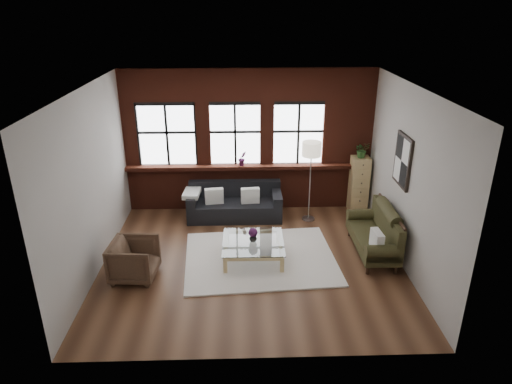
{
  "coord_description": "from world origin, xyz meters",
  "views": [
    {
      "loc": [
        -0.16,
        -7.34,
        4.49
      ],
      "look_at": [
        0.1,
        0.6,
        1.15
      ],
      "focal_mm": 32.0,
      "sensor_mm": 36.0,
      "label": 1
    }
  ],
  "objects_px": {
    "vase": "(253,238)",
    "dark_sofa": "(235,202)",
    "armchair": "(134,260)",
    "drawer_chest": "(359,184)",
    "coffee_table": "(253,250)",
    "vintage_settee": "(373,232)",
    "floor_lamp": "(310,179)"
  },
  "relations": [
    {
      "from": "vase",
      "to": "drawer_chest",
      "type": "distance_m",
      "value": 3.23
    },
    {
      "from": "floor_lamp",
      "to": "vase",
      "type": "bearing_deg",
      "value": -127.76
    },
    {
      "from": "dark_sofa",
      "to": "coffee_table",
      "type": "bearing_deg",
      "value": -78.65
    },
    {
      "from": "dark_sofa",
      "to": "vintage_settee",
      "type": "bearing_deg",
      "value": -32.44
    },
    {
      "from": "armchair",
      "to": "drawer_chest",
      "type": "distance_m",
      "value": 5.26
    },
    {
      "from": "dark_sofa",
      "to": "coffee_table",
      "type": "xyz_separation_m",
      "value": [
        0.36,
        -1.8,
        -0.19
      ]
    },
    {
      "from": "vintage_settee",
      "to": "armchair",
      "type": "xyz_separation_m",
      "value": [
        -4.34,
        -0.69,
        -0.1
      ]
    },
    {
      "from": "vase",
      "to": "coffee_table",
      "type": "bearing_deg",
      "value": 116.57
    },
    {
      "from": "dark_sofa",
      "to": "vase",
      "type": "height_order",
      "value": "dark_sofa"
    },
    {
      "from": "vase",
      "to": "dark_sofa",
      "type": "bearing_deg",
      "value": 101.35
    },
    {
      "from": "dark_sofa",
      "to": "vase",
      "type": "relative_size",
      "value": 13.54
    },
    {
      "from": "coffee_table",
      "to": "vase",
      "type": "relative_size",
      "value": 7.39
    },
    {
      "from": "armchair",
      "to": "vase",
      "type": "distance_m",
      "value": 2.15
    },
    {
      "from": "dark_sofa",
      "to": "vase",
      "type": "xyz_separation_m",
      "value": [
        0.36,
        -1.8,
        0.07
      ]
    },
    {
      "from": "dark_sofa",
      "to": "drawer_chest",
      "type": "distance_m",
      "value": 2.85
    },
    {
      "from": "coffee_table",
      "to": "drawer_chest",
      "type": "relative_size",
      "value": 0.88
    },
    {
      "from": "armchair",
      "to": "drawer_chest",
      "type": "relative_size",
      "value": 0.6
    },
    {
      "from": "vintage_settee",
      "to": "coffee_table",
      "type": "distance_m",
      "value": 2.29
    },
    {
      "from": "dark_sofa",
      "to": "armchair",
      "type": "bearing_deg",
      "value": -125.89
    },
    {
      "from": "armchair",
      "to": "coffee_table",
      "type": "height_order",
      "value": "armchair"
    },
    {
      "from": "armchair",
      "to": "coffee_table",
      "type": "distance_m",
      "value": 2.16
    },
    {
      "from": "vintage_settee",
      "to": "vase",
      "type": "xyz_separation_m",
      "value": [
        -2.27,
        -0.13,
        -0.0
      ]
    },
    {
      "from": "dark_sofa",
      "to": "vintage_settee",
      "type": "relative_size",
      "value": 1.23
    },
    {
      "from": "coffee_table",
      "to": "vase",
      "type": "height_order",
      "value": "vase"
    },
    {
      "from": "vintage_settee",
      "to": "floor_lamp",
      "type": "distance_m",
      "value": 1.88
    },
    {
      "from": "dark_sofa",
      "to": "armchair",
      "type": "xyz_separation_m",
      "value": [
        -1.71,
        -2.37,
        -0.02
      ]
    },
    {
      "from": "vintage_settee",
      "to": "floor_lamp",
      "type": "height_order",
      "value": "floor_lamp"
    },
    {
      "from": "coffee_table",
      "to": "vase",
      "type": "distance_m",
      "value": 0.26
    },
    {
      "from": "vintage_settee",
      "to": "armchair",
      "type": "bearing_deg",
      "value": -170.94
    },
    {
      "from": "dark_sofa",
      "to": "drawer_chest",
      "type": "xyz_separation_m",
      "value": [
        2.82,
        0.29,
        0.27
      ]
    },
    {
      "from": "armchair",
      "to": "floor_lamp",
      "type": "bearing_deg",
      "value": -51.95
    },
    {
      "from": "vintage_settee",
      "to": "vase",
      "type": "relative_size",
      "value": 11.01
    }
  ]
}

